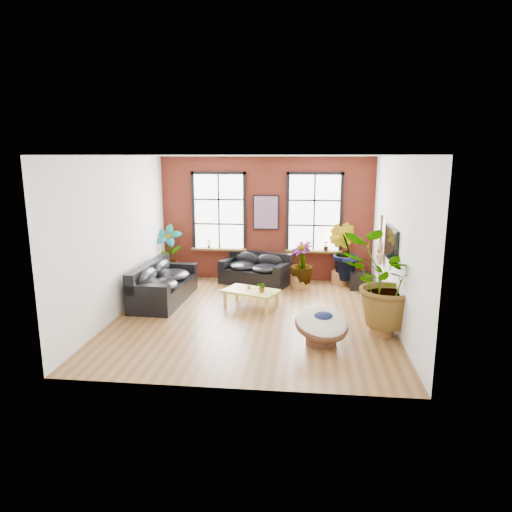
{
  "coord_description": "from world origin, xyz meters",
  "views": [
    {
      "loc": [
        1.11,
        -9.57,
        3.47
      ],
      "look_at": [
        0.0,
        0.6,
        1.25
      ],
      "focal_mm": 32.0,
      "sensor_mm": 36.0,
      "label": 1
    }
  ],
  "objects_px": {
    "sofa_back": "(256,270)",
    "coffee_table": "(251,292)",
    "sofa_left": "(162,284)",
    "papasan_chair": "(322,324)"
  },
  "relations": [
    {
      "from": "sofa_back",
      "to": "coffee_table",
      "type": "bearing_deg",
      "value": -67.54
    },
    {
      "from": "sofa_left",
      "to": "coffee_table",
      "type": "relative_size",
      "value": 1.7
    },
    {
      "from": "sofa_left",
      "to": "papasan_chair",
      "type": "bearing_deg",
      "value": -118.25
    },
    {
      "from": "sofa_back",
      "to": "sofa_left",
      "type": "xyz_separation_m",
      "value": [
        -2.12,
        -1.84,
        0.04
      ]
    },
    {
      "from": "sofa_back",
      "to": "papasan_chair",
      "type": "bearing_deg",
      "value": -48.14
    },
    {
      "from": "sofa_back",
      "to": "papasan_chair",
      "type": "height_order",
      "value": "sofa_back"
    },
    {
      "from": "papasan_chair",
      "to": "sofa_left",
      "type": "bearing_deg",
      "value": 126.74
    },
    {
      "from": "sofa_left",
      "to": "papasan_chair",
      "type": "distance_m",
      "value": 4.44
    },
    {
      "from": "sofa_back",
      "to": "papasan_chair",
      "type": "xyz_separation_m",
      "value": [
        1.69,
        -4.11,
        0.0
      ]
    },
    {
      "from": "sofa_back",
      "to": "sofa_left",
      "type": "bearing_deg",
      "value": -119.53
    }
  ]
}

